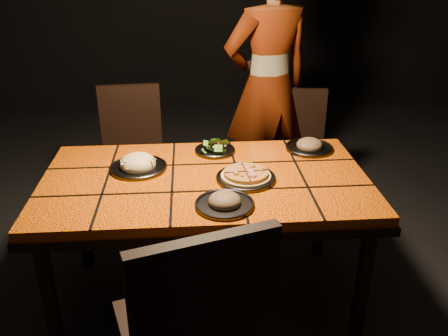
{
  "coord_description": "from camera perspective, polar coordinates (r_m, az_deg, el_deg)",
  "views": [
    {
      "loc": [
        -0.07,
        -2.1,
        1.78
      ],
      "look_at": [
        0.09,
        -0.05,
        0.82
      ],
      "focal_mm": 38.0,
      "sensor_mm": 36.0,
      "label": 1
    }
  ],
  "objects": [
    {
      "name": "room_shell",
      "position": [
        2.12,
        -2.64,
        17.45
      ],
      "size": [
        6.04,
        7.04,
        3.08
      ],
      "color": "black",
      "rests_on": "ground"
    },
    {
      "name": "dining_table",
      "position": [
        2.37,
        -2.25,
        -2.78
      ],
      "size": [
        1.62,
        0.92,
        0.75
      ],
      "color": "#ED5F07",
      "rests_on": "ground"
    },
    {
      "name": "chair_near",
      "position": [
        1.71,
        -3.44,
        -18.86
      ],
      "size": [
        0.59,
        0.59,
        1.04
      ],
      "rotation": [
        0.0,
        0.0,
        3.44
      ],
      "color": "black",
      "rests_on": "ground"
    },
    {
      "name": "chair_far_left",
      "position": [
        3.35,
        -10.98,
        2.76
      ],
      "size": [
        0.45,
        0.45,
        0.93
      ],
      "rotation": [
        0.0,
        0.0,
        0.08
      ],
      "color": "black",
      "rests_on": "ground"
    },
    {
      "name": "chair_far_right",
      "position": [
        3.4,
        8.82,
        2.81
      ],
      "size": [
        0.43,
        0.43,
        0.88
      ],
      "rotation": [
        0.0,
        0.0,
        -0.09
      ],
      "color": "black",
      "rests_on": "ground"
    },
    {
      "name": "diner",
      "position": [
        3.33,
        5.3,
        9.68
      ],
      "size": [
        0.76,
        0.63,
        1.8
      ],
      "primitive_type": "imported",
      "rotation": [
        0.0,
        0.0,
        3.49
      ],
      "color": "brown",
      "rests_on": "ground"
    },
    {
      "name": "plate_pizza",
      "position": [
        2.3,
        2.64,
        -1.01
      ],
      "size": [
        0.29,
        0.29,
        0.04
      ],
      "color": "#343438",
      "rests_on": "dining_table"
    },
    {
      "name": "plate_pasta",
      "position": [
        2.45,
        -10.29,
        0.41
      ],
      "size": [
        0.29,
        0.29,
        0.1
      ],
      "color": "#343438",
      "rests_on": "dining_table"
    },
    {
      "name": "plate_salad",
      "position": [
        2.61,
        -1.1,
        2.47
      ],
      "size": [
        0.22,
        0.22,
        0.07
      ],
      "color": "#343438",
      "rests_on": "dining_table"
    },
    {
      "name": "plate_mushroom_a",
      "position": [
        2.07,
        0.08,
        -4.06
      ],
      "size": [
        0.26,
        0.26,
        0.09
      ],
      "color": "#343438",
      "rests_on": "dining_table"
    },
    {
      "name": "plate_mushroom_b",
      "position": [
        2.69,
        10.24,
        2.67
      ],
      "size": [
        0.26,
        0.26,
        0.09
      ],
      "color": "#343438",
      "rests_on": "dining_table"
    }
  ]
}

